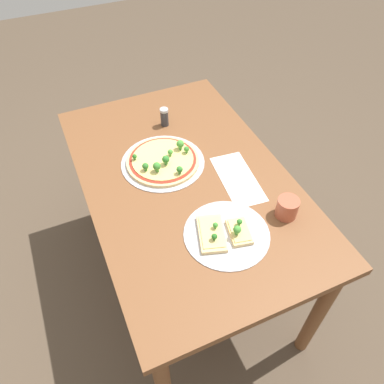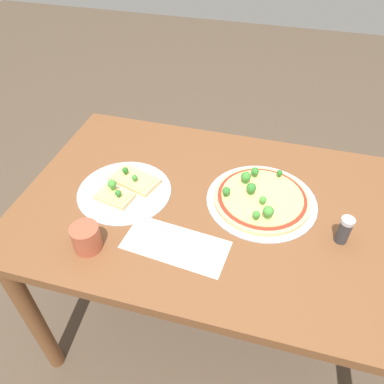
# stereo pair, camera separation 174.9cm
# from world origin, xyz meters

# --- Properties ---
(ground_plane) EXTENTS (8.00, 8.00, 0.00)m
(ground_plane) POSITION_xyz_m (0.00, 0.00, 0.00)
(ground_plane) COLOR brown
(dining_table) EXTENTS (1.33, 0.83, 0.76)m
(dining_table) POSITION_xyz_m (0.00, 0.00, 0.67)
(dining_table) COLOR brown
(dining_table) RESTS_ON ground_plane
(pizza_tray_whole) EXTENTS (0.36, 0.36, 0.07)m
(pizza_tray_whole) POSITION_xyz_m (0.12, 0.05, 0.78)
(pizza_tray_whole) COLOR #B7B7BC
(pizza_tray_whole) RESTS_ON dining_table
(pizza_tray_slice) EXTENTS (0.32, 0.32, 0.06)m
(pizza_tray_slice) POSITION_xyz_m (-0.33, -0.01, 0.78)
(pizza_tray_slice) COLOR #B7B7BC
(pizza_tray_slice) RESTS_ON dining_table
(drinking_cup) EXTENTS (0.08, 0.08, 0.08)m
(drinking_cup) POSITION_xyz_m (-0.34, -0.27, 0.81)
(drinking_cup) COLOR #AD5138
(drinking_cup) RESTS_ON dining_table
(condiment_shaker) EXTENTS (0.04, 0.04, 0.09)m
(condiment_shaker) POSITION_xyz_m (0.37, -0.05, 0.81)
(condiment_shaker) COLOR #333338
(condiment_shaker) RESTS_ON dining_table
(paper_menu) EXTENTS (0.32, 0.17, 0.00)m
(paper_menu) POSITION_xyz_m (-0.10, -0.20, 0.77)
(paper_menu) COLOR white
(paper_menu) RESTS_ON dining_table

